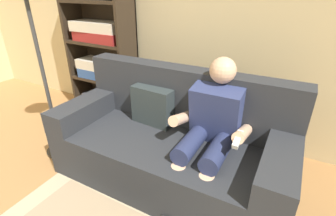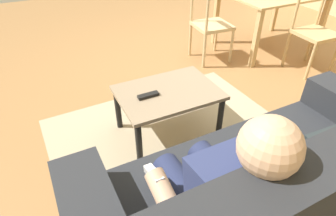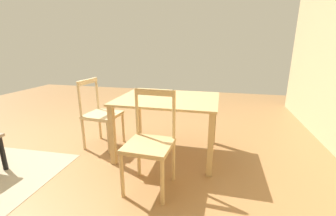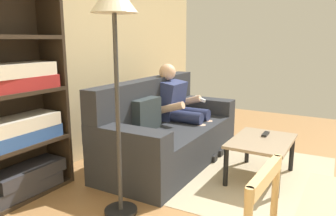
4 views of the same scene
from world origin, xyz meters
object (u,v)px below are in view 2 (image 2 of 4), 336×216
at_px(tv_remote, 148,95).
at_px(dining_chair_facing_couch, 210,25).
at_px(person_lounging, 219,192).
at_px(couch, 268,198).
at_px(dining_table, 272,1).
at_px(dining_chair_near_wall, 314,32).
at_px(coffee_table, 168,97).

xyz_separation_m(tv_remote, dining_chair_facing_couch, (-1.28, -1.09, 0.01)).
bearing_deg(person_lounging, couch, 179.51).
bearing_deg(tv_remote, dining_table, 115.66).
xyz_separation_m(tv_remote, dining_chair_near_wall, (-2.22, -0.35, 0.02)).
bearing_deg(dining_chair_near_wall, person_lounging, 31.93).
distance_m(tv_remote, dining_chair_facing_couch, 1.68).
distance_m(person_lounging, tv_remote, 1.12).
bearing_deg(couch, tv_remote, -77.70).
height_order(couch, person_lounging, person_lounging).
bearing_deg(couch, dining_chair_facing_couch, -115.36).
xyz_separation_m(tv_remote, dining_table, (-2.21, -1.09, 0.18)).
xyz_separation_m(couch, person_lounging, (0.35, -0.00, 0.25)).
bearing_deg(tv_remote, couch, 11.83).
distance_m(couch, person_lounging, 0.43).
bearing_deg(dining_chair_near_wall, dining_chair_facing_couch, -38.47).
height_order(couch, dining_table, couch).
relative_size(person_lounging, tv_remote, 6.71).
height_order(dining_chair_near_wall, dining_chair_facing_couch, dining_chair_near_wall).
bearing_deg(couch, person_lounging, -0.49).
xyz_separation_m(couch, tv_remote, (0.24, -1.11, 0.09)).
height_order(tv_remote, dining_table, dining_table).
relative_size(couch, person_lounging, 1.79).
distance_m(couch, tv_remote, 1.14).
bearing_deg(dining_table, tv_remote, 26.14).
bearing_deg(dining_chair_near_wall, coffee_table, 9.49).
relative_size(tv_remote, dining_chair_facing_couch, 0.19).
height_order(couch, dining_chair_near_wall, couch).
xyz_separation_m(dining_table, dining_chair_near_wall, (-0.00, 0.74, -0.16)).
distance_m(tv_remote, dining_table, 2.47).
xyz_separation_m(person_lounging, dining_chair_near_wall, (-2.33, -1.45, -0.13)).
relative_size(coffee_table, dining_table, 0.67).
xyz_separation_m(couch, coffee_table, (0.07, -1.11, 0.02)).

